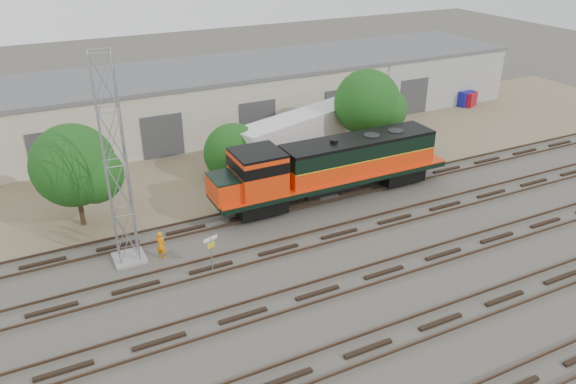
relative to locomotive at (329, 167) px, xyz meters
name	(u,v)px	position (x,y,z in m)	size (l,w,h in m)	color
ground	(353,247)	(-1.83, -6.00, -2.30)	(140.00, 140.00, 0.00)	#47423A
dirt_strip	(250,157)	(-1.83, 9.00, -2.29)	(80.00, 16.00, 0.02)	#726047
tracks	(384,272)	(-1.83, -9.00, -2.22)	(80.00, 20.40, 0.28)	black
warehouse	(214,98)	(-1.79, 16.98, 0.35)	(58.40, 10.40, 5.30)	beige
locomotive	(329,167)	(0.00, 0.00, 0.00)	(16.62, 2.92, 3.99)	black
signal_tower	(116,167)	(-13.53, -1.64, 3.23)	(1.67, 1.67, 11.36)	gray
sign_post	(211,247)	(-9.79, -4.61, -0.88)	(0.81, 0.27, 2.04)	gray
worker	(161,245)	(-11.88, -2.28, -1.47)	(0.61, 0.40, 1.66)	orange
semi_trailer	(304,131)	(1.75, 6.74, 0.02)	(12.13, 6.14, 3.69)	silver
dumpster_blue	(463,98)	(22.50, 11.95, -1.55)	(1.60, 1.50, 1.50)	#14168F
dumpster_red	(467,99)	(22.75, 11.62, -1.60)	(1.50, 1.40, 1.40)	maroon
tree_west	(78,168)	(-14.94, 3.35, 1.52)	(5.13, 4.88, 6.39)	#382619
tree_mid	(237,155)	(-4.13, 5.75, -0.53)	(4.47, 4.26, 4.26)	#382619
tree_east	(371,105)	(6.62, 5.10, 1.85)	(5.29, 5.04, 6.80)	#382619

